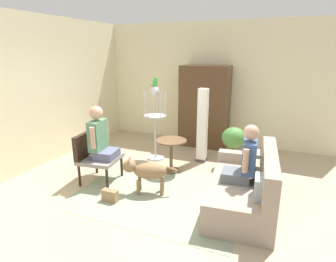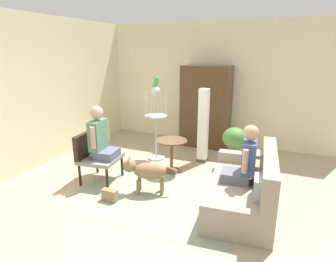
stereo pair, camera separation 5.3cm
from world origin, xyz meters
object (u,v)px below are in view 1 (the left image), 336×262
Objects in this scene: handbag at (110,196)px; parrot at (155,82)px; couch at (246,188)px; dog at (146,171)px; potted_plant at (233,143)px; armchair at (94,153)px; column_lamp at (202,126)px; person_on_couch at (245,159)px; round_end_table at (171,150)px; bird_cage_stand at (155,118)px; armoire_cabinet at (205,107)px; person_on_armchair at (100,137)px.

parrot is at bearing 93.91° from handbag.
couch is 2.72m from parrot.
potted_plant reaches higher than dog.
column_lamp is at bearing 47.68° from armchair.
person_on_couch is at bearing -74.08° from potted_plant.
dog is at bearing -174.09° from couch.
column_lamp is at bearing 175.14° from potted_plant.
bird_cage_stand is at bearing 138.95° from round_end_table.
bird_cage_stand is (-2.00, 1.29, 0.12)m from person_on_couch.
dog is at bearing 49.77° from handbag.
armoire_cabinet reaches higher than dog.
armoire_cabinet is 7.72× the size of handbag.
couch is at bearing 5.91° from dog.
potted_plant is 0.53× the size of column_lamp.
dog is at bearing -103.83° from column_lamp.
bird_cage_stand is 0.81× the size of armoire_cabinet.
round_end_table is 0.93m from dog.
dog reaches higher than handbag.
parrot is at bearing -0.00° from bird_cage_stand.
column_lamp reaches higher than handbag.
couch is 2.01m from handbag.
person_on_couch is (2.52, 0.06, 0.25)m from armchair.
dog is 0.44× the size of armoire_cabinet.
person_on_armchair is 1.39m from bird_cage_stand.
parrot is 1.57m from armoire_cabinet.
person_on_couch is 2.52m from parrot.
armchair is 1.38× the size of round_end_table.
couch is 1.53m from dog.
bird_cage_stand is 0.73m from parrot.
potted_plant is 0.69m from column_lamp.
couch is 2.02× the size of armchair.
column_lamp is 6.14× the size of handbag.
bird_cage_stand is 0.97m from column_lamp.
dog is (0.91, -0.08, -0.43)m from person_on_armchair.
dog is at bearing -69.66° from bird_cage_stand.
person_on_couch is at bearing 1.46° from armchair.
armoire_cabinet is at bearing 104.12° from column_lamp.
bird_cage_stand is at bearing 148.29° from couch.
bird_cage_stand is (-0.56, 0.49, 0.46)m from round_end_table.
armoire_cabinet is (-0.90, 1.07, 0.46)m from potted_plant.
person_on_armchair is 1.43× the size of round_end_table.
round_end_table is at bearing -93.82° from armoire_cabinet.
bird_cage_stand reaches higher than column_lamp.
parrot is at bearing 146.97° from person_on_couch.
handbag is (0.14, -1.87, -0.79)m from bird_cage_stand.
round_end_table is at bearing 152.44° from couch.
parrot is (-1.98, 1.29, 0.85)m from person_on_couch.
round_end_table is at bearing -117.11° from column_lamp.
potted_plant is at bearing 37.89° from person_on_armchair.
handbag is at bearing -85.76° from bird_cage_stand.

